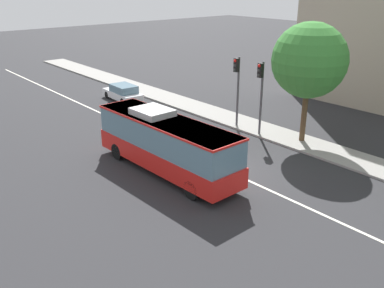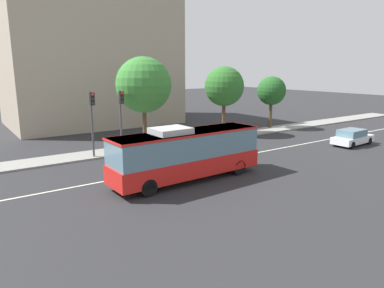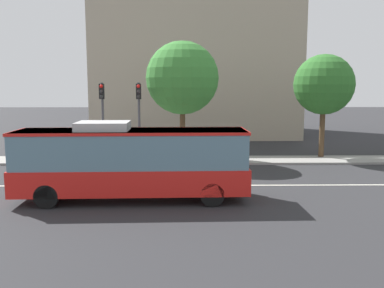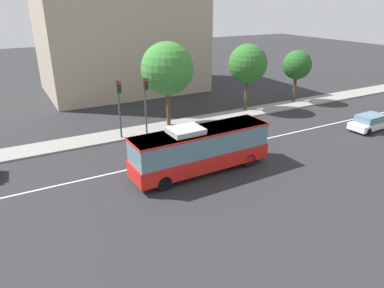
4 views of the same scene
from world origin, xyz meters
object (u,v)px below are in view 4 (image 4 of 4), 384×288
transit_bus (201,148)px  street_tree_kerbside_left (167,69)px  street_tree_kerbside_centre (248,64)px  traffic_light_near_corner (119,100)px  street_tree_kerbside_right (297,65)px  sedan_white (371,122)px  traffic_light_mid_block (146,97)px

transit_bus → street_tree_kerbside_left: (2.11, 9.80, 3.69)m
street_tree_kerbside_left → street_tree_kerbside_centre: bearing=4.1°
transit_bus → traffic_light_near_corner: 9.22m
traffic_light_near_corner → transit_bus: bearing=14.1°
street_tree_kerbside_right → traffic_light_near_corner: bearing=-174.9°
transit_bus → street_tree_kerbside_centre: bearing=40.3°
sedan_white → street_tree_kerbside_centre: size_ratio=0.64×
traffic_light_mid_block → transit_bus: bearing=-0.9°
street_tree_kerbside_centre → street_tree_kerbside_right: size_ratio=1.18×
street_tree_kerbside_left → street_tree_kerbside_right: bearing=2.4°
street_tree_kerbside_right → transit_bus: bearing=-150.8°
transit_bus → street_tree_kerbside_right: street_tree_kerbside_right is taller
transit_bus → street_tree_kerbside_centre: (11.69, 10.48, 3.26)m
transit_bus → street_tree_kerbside_left: size_ratio=1.27×
traffic_light_mid_block → street_tree_kerbside_centre: (12.30, 2.03, 1.50)m
transit_bus → sedan_white: transit_bus is taller
sedan_white → traffic_light_mid_block: traffic_light_mid_block is taller
traffic_light_near_corner → sedan_white: bearing=63.0°
street_tree_kerbside_left → traffic_light_near_corner: bearing=-166.3°
traffic_light_mid_block → street_tree_kerbside_right: 19.48m
street_tree_kerbside_right → street_tree_kerbside_left: bearing=-177.6°
traffic_light_mid_block → street_tree_kerbside_left: size_ratio=0.66×
traffic_light_near_corner → street_tree_kerbside_centre: size_ratio=0.73×
street_tree_kerbside_left → sedan_white: bearing=-31.6°
sedan_white → traffic_light_mid_block: (-18.82, 8.55, 2.84)m
transit_bus → traffic_light_mid_block: (-0.61, 8.46, 1.75)m
sedan_white → street_tree_kerbside_right: 11.20m
sedan_white → traffic_light_mid_block: bearing=153.2°
transit_bus → traffic_light_mid_block: traffic_light_mid_block is taller
traffic_light_mid_block → sedan_white: bearing=60.5°
traffic_light_near_corner → street_tree_kerbside_centre: (14.62, 1.92, 1.50)m
street_tree_kerbside_centre → street_tree_kerbside_right: 7.10m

